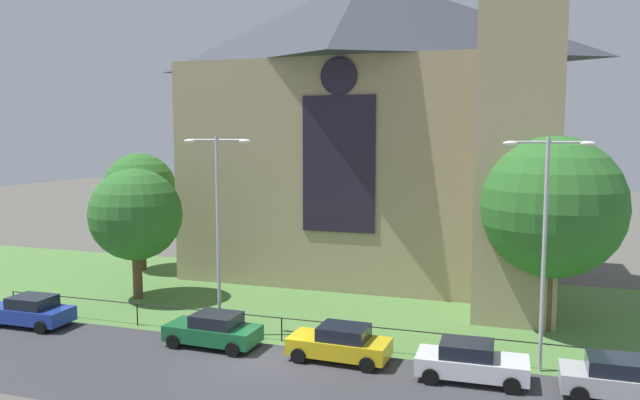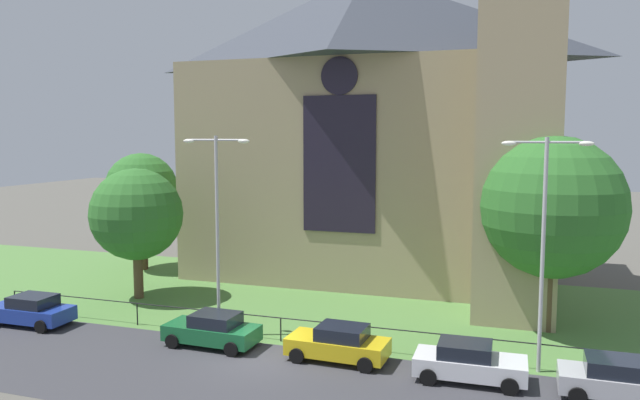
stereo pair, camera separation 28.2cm
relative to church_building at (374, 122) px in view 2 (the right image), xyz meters
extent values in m
plane|color=#56544C|center=(-0.69, -7.09, -10.27)|extent=(160.00, 160.00, 0.00)
cube|color=#38383D|center=(-0.69, -19.09, -10.27)|extent=(120.00, 8.00, 0.01)
cube|color=#517F3D|center=(-0.69, -9.09, -10.27)|extent=(120.00, 20.00, 0.01)
cube|color=tan|center=(-0.77, 0.63, -3.27)|extent=(22.00, 12.00, 14.00)
pyramid|color=#383D47|center=(-0.77, 0.63, 6.73)|extent=(22.00, 12.00, 6.00)
cube|color=black|center=(-0.77, -5.42, -2.57)|extent=(4.40, 0.16, 8.00)
cylinder|color=black|center=(-0.77, -5.42, 2.53)|extent=(2.20, 0.15, 2.20)
cube|color=tan|center=(9.23, -7.37, -1.27)|extent=(4.00, 4.00, 18.00)
cylinder|color=black|center=(-0.77, -14.59, -9.17)|extent=(30.74, 0.05, 0.05)
cylinder|color=black|center=(-16.14, -14.59, -9.72)|extent=(0.07, 0.07, 1.10)
cylinder|color=black|center=(-8.46, -14.59, -9.72)|extent=(0.06, 0.07, 1.10)
cylinder|color=black|center=(-0.77, -14.59, -9.72)|extent=(0.07, 0.07, 1.10)
cylinder|color=black|center=(6.91, -14.59, -9.72)|extent=(0.06, 0.07, 1.10)
cylinder|color=#4C3823|center=(-15.68, -3.51, -8.36)|extent=(0.61, 0.61, 3.82)
sphere|color=#2D6B28|center=(-15.68, -3.51, -4.59)|extent=(4.96, 4.96, 4.96)
cylinder|color=brown|center=(10.89, -9.05, -8.53)|extent=(0.68, 0.68, 3.49)
sphere|color=#2D6B28|center=(10.89, -9.05, -4.25)|extent=(6.76, 6.76, 6.76)
cylinder|color=brown|center=(-11.45, -10.17, -8.81)|extent=(0.55, 0.55, 2.93)
sphere|color=#2D6B28|center=(-11.45, -10.17, -5.37)|extent=(5.26, 5.26, 5.26)
cylinder|color=#B2B2B7|center=(-3.87, -14.69, -5.58)|extent=(0.16, 0.16, 9.38)
cylinder|color=#B2B2B7|center=(-4.57, -14.69, -1.09)|extent=(1.40, 0.10, 0.10)
cylinder|color=#B2B2B7|center=(-3.17, -14.69, -1.09)|extent=(1.40, 0.10, 0.10)
ellipsoid|color=white|center=(-5.27, -14.69, -1.14)|extent=(0.57, 0.26, 0.20)
ellipsoid|color=white|center=(-2.47, -14.69, -1.14)|extent=(0.57, 0.26, 0.20)
cylinder|color=#B2B2B7|center=(10.36, -14.69, -5.60)|extent=(0.16, 0.16, 9.34)
cylinder|color=#B2B2B7|center=(9.66, -14.69, -1.14)|extent=(1.40, 0.10, 0.10)
cylinder|color=#B2B2B7|center=(11.06, -14.69, -1.14)|extent=(1.40, 0.10, 0.10)
ellipsoid|color=white|center=(8.96, -14.69, -1.19)|extent=(0.57, 0.26, 0.20)
ellipsoid|color=white|center=(11.76, -14.69, -1.19)|extent=(0.57, 0.26, 0.20)
cube|color=#1E3899|center=(-13.52, -16.26, -9.66)|extent=(4.21, 1.83, 0.70)
cube|color=black|center=(-13.32, -16.26, -9.04)|extent=(2.01, 1.61, 0.55)
cylinder|color=black|center=(-14.99, -15.37, -9.95)|extent=(0.64, 0.22, 0.64)
cylinder|color=black|center=(-12.04, -17.15, -9.95)|extent=(0.64, 0.22, 0.64)
cylinder|color=black|center=(-12.05, -15.35, -9.95)|extent=(0.64, 0.22, 0.64)
cube|color=#196033|center=(-3.48, -16.12, -9.66)|extent=(4.25, 1.93, 0.70)
cube|color=black|center=(-3.28, -16.13, -9.04)|extent=(2.05, 1.66, 0.55)
cylinder|color=black|center=(-4.97, -16.98, -9.95)|extent=(0.65, 0.24, 0.64)
cylinder|color=black|center=(-4.92, -15.18, -9.95)|extent=(0.65, 0.24, 0.64)
cylinder|color=black|center=(-2.03, -17.07, -9.95)|extent=(0.65, 0.24, 0.64)
cylinder|color=black|center=(-1.98, -15.27, -9.95)|extent=(0.65, 0.24, 0.64)
cube|color=gold|center=(2.39, -16.06, -9.66)|extent=(4.27, 1.96, 0.70)
cube|color=black|center=(2.59, -16.07, -9.04)|extent=(2.06, 1.68, 0.55)
cylinder|color=black|center=(0.89, -16.90, -9.95)|extent=(0.65, 0.24, 0.64)
cylinder|color=black|center=(0.96, -15.10, -9.95)|extent=(0.65, 0.24, 0.64)
cylinder|color=black|center=(3.83, -17.02, -9.95)|extent=(0.65, 0.24, 0.64)
cylinder|color=black|center=(3.90, -15.22, -9.95)|extent=(0.65, 0.24, 0.64)
cube|color=silver|center=(7.84, -16.52, -9.66)|extent=(4.24, 1.90, 0.70)
cube|color=black|center=(7.64, -16.52, -9.04)|extent=(2.04, 1.65, 0.55)
cylinder|color=black|center=(9.29, -15.59, -9.95)|extent=(0.64, 0.23, 0.64)
cylinder|color=black|center=(9.33, -17.39, -9.95)|extent=(0.64, 0.23, 0.64)
cylinder|color=black|center=(6.35, -15.65, -9.95)|extent=(0.64, 0.23, 0.64)
cylinder|color=black|center=(6.39, -17.45, -9.95)|extent=(0.64, 0.23, 0.64)
cube|color=#B7B7BC|center=(13.08, -16.58, -9.66)|extent=(4.20, 1.80, 0.70)
cube|color=black|center=(12.88, -16.58, -9.04)|extent=(2.00, 1.60, 0.55)
cylinder|color=black|center=(11.61, -15.68, -9.95)|extent=(0.64, 0.22, 0.64)
cylinder|color=black|center=(11.61, -17.48, -9.95)|extent=(0.64, 0.22, 0.64)
camera|label=1|loc=(9.39, -40.11, -0.85)|focal=34.69mm
camera|label=2|loc=(9.66, -40.03, -0.85)|focal=34.69mm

